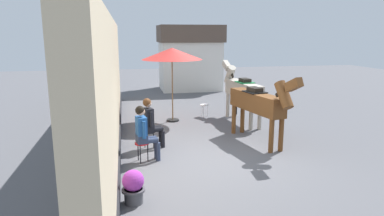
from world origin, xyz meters
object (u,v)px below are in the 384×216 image
object	(u,v)px
saddled_horse_far	(242,89)
spare_stool_white	(204,106)
flower_planter_near	(133,186)
saddled_horse_near	(259,103)
seated_visitor_far	(150,121)
seated_visitor_near	(144,131)
cafe_parasol	(172,54)

from	to	relation	value
saddled_horse_far	spare_stool_white	world-z (taller)	saddled_horse_far
flower_planter_near	saddled_horse_far	bearing A→B (deg)	53.96
saddled_horse_near	saddled_horse_far	xyz separation A→B (m)	(0.33, 2.41, 0.00)
seated_visitor_far	saddled_horse_near	bearing A→B (deg)	-1.77
saddled_horse_far	seated_visitor_near	bearing A→B (deg)	-137.59
seated_visitor_near	spare_stool_white	size ratio (longest dim) A/B	3.02
seated_visitor_near	flower_planter_near	size ratio (longest dim) A/B	2.17
seated_visitor_near	saddled_horse_near	bearing A→B (deg)	14.85
saddled_horse_far	spare_stool_white	bearing A→B (deg)	137.84
cafe_parasol	spare_stool_white	xyz separation A→B (m)	(1.26, 0.45, -1.96)
flower_planter_near	cafe_parasol	world-z (taller)	cafe_parasol
saddled_horse_near	saddled_horse_far	size ratio (longest dim) A/B	0.99
spare_stool_white	saddled_horse_near	bearing A→B (deg)	-77.42
flower_planter_near	seated_visitor_near	bearing A→B (deg)	81.01
flower_planter_near	cafe_parasol	bearing A→B (deg)	75.25
seated_visitor_near	cafe_parasol	xyz separation A→B (m)	(1.23, 3.82, 1.59)
cafe_parasol	spare_stool_white	distance (m)	2.38
seated_visitor_near	flower_planter_near	xyz separation A→B (m)	(-0.33, -2.11, -0.44)
seated_visitor_far	saddled_horse_far	world-z (taller)	saddled_horse_far
seated_visitor_near	saddled_horse_far	xyz separation A→B (m)	(3.58, 3.28, 0.38)
saddled_horse_near	spare_stool_white	bearing A→B (deg)	102.58
cafe_parasol	spare_stool_white	bearing A→B (deg)	19.41
saddled_horse_near	flower_planter_near	size ratio (longest dim) A/B	4.62
seated_visitor_far	saddled_horse_far	size ratio (longest dim) A/B	0.46
seated_visitor_near	cafe_parasol	size ratio (longest dim) A/B	0.54
seated_visitor_near	saddled_horse_far	distance (m)	4.87
seated_visitor_near	saddled_horse_far	world-z (taller)	saddled_horse_far
seated_visitor_near	flower_planter_near	world-z (taller)	seated_visitor_near
flower_planter_near	seated_visitor_far	bearing A→B (deg)	79.62
seated_visitor_near	cafe_parasol	distance (m)	4.31
seated_visitor_far	cafe_parasol	bearing A→B (deg)	70.77
saddled_horse_near	cafe_parasol	size ratio (longest dim) A/B	1.15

